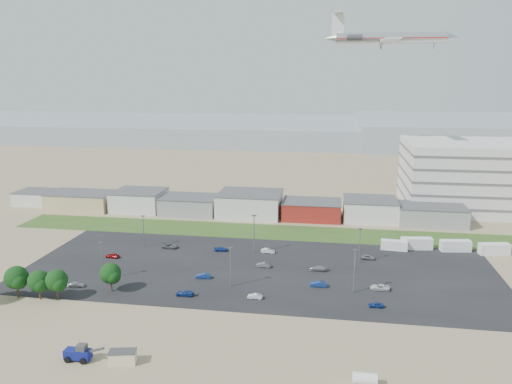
% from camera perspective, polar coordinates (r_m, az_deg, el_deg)
% --- Properties ---
extents(ground, '(700.00, 700.00, 0.00)m').
position_cam_1_polar(ground, '(112.48, -3.83, -12.30)').
color(ground, '#8F7E5B').
rests_on(ground, ground).
extents(parking_lot, '(120.00, 50.00, 0.01)m').
position_cam_1_polar(parking_lot, '(129.66, 0.33, -8.77)').
color(parking_lot, black).
rests_on(parking_lot, ground).
extents(grass_strip, '(160.00, 16.00, 0.02)m').
position_cam_1_polar(grass_strip, '(160.22, 0.29, -4.50)').
color(grass_strip, '#2D531F').
rests_on(grass_strip, ground).
extents(hills_backdrop, '(700.00, 200.00, 9.00)m').
position_cam_1_polar(hills_backdrop, '(416.78, 11.36, 6.61)').
color(hills_backdrop, gray).
rests_on(hills_backdrop, ground).
extents(building_row, '(170.00, 20.00, 8.00)m').
position_cam_1_polar(building_row, '(180.25, -4.13, -1.25)').
color(building_row, silver).
rests_on(building_row, ground).
extents(portable_shed, '(5.06, 3.35, 2.35)m').
position_cam_1_polar(portable_shed, '(92.70, -14.98, -17.78)').
color(portable_shed, beige).
rests_on(portable_shed, ground).
extents(telehandler, '(7.33, 2.49, 3.05)m').
position_cam_1_polar(telehandler, '(95.62, -19.71, -16.87)').
color(telehandler, navy).
rests_on(telehandler, ground).
extents(storage_tank_nw, '(3.92, 2.02, 2.33)m').
position_cam_1_polar(storage_tank_nw, '(86.31, 12.33, -20.13)').
color(storage_tank_nw, silver).
rests_on(storage_tank_nw, ground).
extents(box_trailer_a, '(7.56, 3.00, 2.76)m').
position_cam_1_polar(box_trailer_a, '(148.23, 15.50, -5.88)').
color(box_trailer_a, silver).
rests_on(box_trailer_a, ground).
extents(box_trailer_b, '(8.98, 3.85, 3.26)m').
position_cam_1_polar(box_trailer_b, '(150.84, 17.88, -5.61)').
color(box_trailer_b, silver).
rests_on(box_trailer_b, ground).
extents(box_trailer_c, '(8.63, 3.76, 3.13)m').
position_cam_1_polar(box_trailer_c, '(152.75, 21.83, -5.72)').
color(box_trailer_c, silver).
rests_on(box_trailer_c, ground).
extents(box_trailer_d, '(8.60, 4.04, 3.10)m').
position_cam_1_polar(box_trailer_d, '(154.26, 25.57, -5.89)').
color(box_trailer_d, silver).
rests_on(box_trailer_d, ground).
extents(tree_left, '(5.51, 5.51, 8.27)m').
position_cam_1_polar(tree_left, '(124.21, -25.68, -9.04)').
color(tree_left, black).
rests_on(tree_left, ground).
extents(tree_mid, '(5.06, 5.06, 7.59)m').
position_cam_1_polar(tree_mid, '(121.30, -23.57, -9.53)').
color(tree_mid, black).
rests_on(tree_mid, ground).
extents(tree_right, '(5.19, 5.19, 7.78)m').
position_cam_1_polar(tree_right, '(119.79, -21.82, -9.60)').
color(tree_right, black).
rests_on(tree_right, ground).
extents(tree_near, '(5.12, 5.12, 7.68)m').
position_cam_1_polar(tree_near, '(120.14, -16.28, -9.14)').
color(tree_near, black).
rests_on(tree_near, ground).
extents(lightpole_front_l, '(1.11, 0.46, 9.40)m').
position_cam_1_polar(lightpole_front_l, '(127.20, -17.15, -7.54)').
color(lightpole_front_l, slate).
rests_on(lightpole_front_l, ground).
extents(lightpole_front_m, '(1.14, 0.47, 9.67)m').
position_cam_1_polar(lightpole_front_m, '(117.70, -2.92, -8.56)').
color(lightpole_front_m, slate).
rests_on(lightpole_front_m, ground).
extents(lightpole_front_r, '(1.22, 0.51, 10.39)m').
position_cam_1_polar(lightpole_front_r, '(116.32, 11.17, -8.87)').
color(lightpole_front_r, slate).
rests_on(lightpole_front_r, ground).
extents(lightpole_back_l, '(1.11, 0.46, 9.44)m').
position_cam_1_polar(lightpole_back_l, '(147.80, -12.72, -4.41)').
color(lightpole_back_l, slate).
rests_on(lightpole_back_l, ground).
extents(lightpole_back_m, '(1.28, 0.53, 10.87)m').
position_cam_1_polar(lightpole_back_m, '(139.48, -0.22, -4.82)').
color(lightpole_back_m, slate).
rests_on(lightpole_back_m, ground).
extents(lightpole_back_r, '(1.11, 0.46, 9.43)m').
position_cam_1_polar(lightpole_back_r, '(135.09, 11.77, -6.02)').
color(lightpole_back_r, slate).
rests_on(lightpole_back_r, ground).
extents(airliner, '(47.88, 33.44, 13.86)m').
position_cam_1_polar(airliner, '(190.58, 15.16, 16.65)').
color(airliner, silver).
extents(parked_car_0, '(4.53, 2.20, 1.24)m').
position_cam_1_polar(parked_car_0, '(120.85, 13.97, -10.51)').
color(parked_car_0, silver).
rests_on(parked_car_0, ground).
extents(parked_car_1, '(3.98, 1.40, 1.31)m').
position_cam_1_polar(parked_car_1, '(119.90, 7.17, -10.39)').
color(parked_car_1, navy).
rests_on(parked_car_1, ground).
extents(parked_car_2, '(3.25, 1.33, 1.11)m').
position_cam_1_polar(parked_car_2, '(112.12, 13.57, -12.43)').
color(parked_car_2, navy).
rests_on(parked_car_2, ground).
extents(parked_car_3, '(4.13, 1.73, 1.19)m').
position_cam_1_polar(parked_car_3, '(115.53, -8.14, -11.38)').
color(parked_car_3, navy).
rests_on(parked_car_3, ground).
extents(parked_car_4, '(3.85, 1.65, 1.23)m').
position_cam_1_polar(parked_car_4, '(124.30, -6.02, -9.51)').
color(parked_car_4, navy).
rests_on(parked_car_4, ground).
extents(parked_car_5, '(3.91, 1.95, 1.28)m').
position_cam_1_polar(parked_car_5, '(142.53, -16.09, -6.99)').
color(parked_car_5, maroon).
rests_on(parked_car_5, ground).
extents(parked_car_6, '(4.09, 2.01, 1.14)m').
position_cam_1_polar(parked_car_6, '(142.49, -4.00, -6.53)').
color(parked_car_6, navy).
rests_on(parked_car_6, ground).
extents(parked_car_7, '(3.87, 1.56, 1.25)m').
position_cam_1_polar(parked_car_7, '(130.54, 0.84, -8.32)').
color(parked_car_7, '#595B5E').
rests_on(parked_car_7, ground).
extents(parked_car_8, '(3.81, 1.56, 1.29)m').
position_cam_1_polar(parked_car_8, '(139.12, 12.67, -7.28)').
color(parked_car_8, '#A5A5AA').
rests_on(parked_car_8, ground).
extents(parked_car_9, '(4.68, 2.24, 1.29)m').
position_cam_1_polar(parked_car_9, '(146.58, -9.81, -6.10)').
color(parked_car_9, '#595B5E').
rests_on(parked_car_9, ground).
extents(parked_car_10, '(4.25, 2.15, 1.18)m').
position_cam_1_polar(parked_car_10, '(126.15, -19.86, -9.91)').
color(parked_car_10, '#A5A5AA').
rests_on(parked_car_10, ground).
extents(parked_car_11, '(3.93, 1.40, 1.29)m').
position_cam_1_polar(parked_car_11, '(140.65, 1.38, -6.73)').
color(parked_car_11, silver).
rests_on(parked_car_11, ground).
extents(parked_car_12, '(4.46, 1.98, 1.27)m').
position_cam_1_polar(parked_car_12, '(129.20, 7.05, -8.65)').
color(parked_car_12, '#A5A5AA').
rests_on(parked_car_12, ground).
extents(parked_car_13, '(3.40, 1.30, 1.11)m').
position_cam_1_polar(parked_car_13, '(113.11, -0.12, -11.82)').
color(parked_car_13, silver).
rests_on(parked_car_13, ground).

